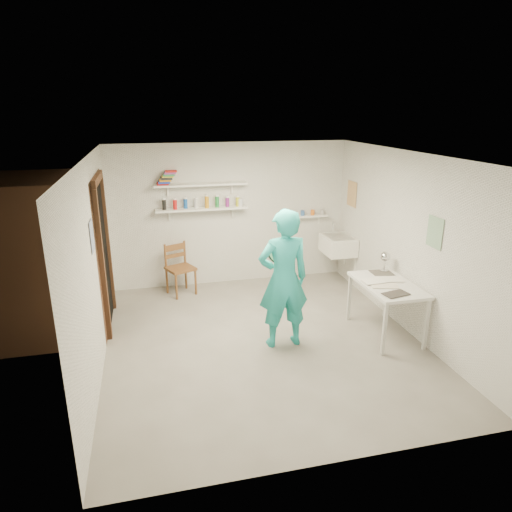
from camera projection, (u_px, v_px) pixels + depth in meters
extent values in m
cube|color=slate|center=(263.00, 341.00, 6.02)|extent=(4.00, 4.50, 0.02)
cube|color=silver|center=(264.00, 155.00, 5.27)|extent=(4.00, 4.50, 0.02)
cube|color=silver|center=(231.00, 214.00, 7.73)|extent=(4.00, 0.02, 2.40)
cube|color=silver|center=(335.00, 341.00, 3.56)|extent=(4.00, 0.02, 2.40)
cube|color=silver|center=(93.00, 267.00, 5.20)|extent=(0.02, 4.50, 2.40)
cube|color=silver|center=(409.00, 244.00, 6.09)|extent=(0.02, 4.50, 2.40)
cube|color=black|center=(104.00, 256.00, 6.24)|extent=(0.02, 0.90, 2.00)
cube|color=brown|center=(48.00, 256.00, 6.07)|extent=(1.40, 1.50, 2.10)
cube|color=brown|center=(97.00, 179.00, 5.92)|extent=(0.06, 1.05, 0.10)
cube|color=brown|center=(102.00, 267.00, 5.78)|extent=(0.06, 0.10, 2.00)
cube|color=brown|center=(108.00, 245.00, 6.70)|extent=(0.06, 0.10, 2.00)
cube|color=white|center=(202.00, 209.00, 7.46)|extent=(1.50, 0.22, 0.03)
cube|color=white|center=(201.00, 184.00, 7.33)|extent=(1.50, 0.22, 0.03)
cube|color=white|center=(307.00, 216.00, 7.97)|extent=(0.70, 0.14, 0.03)
cube|color=#334C7F|center=(92.00, 236.00, 5.14)|extent=(0.01, 0.28, 0.36)
cube|color=#995933|center=(352.00, 194.00, 7.64)|extent=(0.01, 0.34, 0.42)
cube|color=#3F724C|center=(435.00, 232.00, 5.48)|extent=(0.01, 0.30, 0.38)
cube|color=white|center=(338.00, 245.00, 7.76)|extent=(0.48, 0.60, 0.30)
imported|color=teal|center=(283.00, 279.00, 5.67)|extent=(0.67, 0.46, 1.79)
cylinder|color=beige|center=(280.00, 251.00, 5.78)|extent=(0.32, 0.05, 0.32)
cube|color=brown|center=(181.00, 269.00, 7.40)|extent=(0.53, 0.52, 0.88)
cube|color=silver|center=(385.00, 309.00, 6.09)|extent=(0.66, 1.10, 0.73)
sphere|color=silver|center=(385.00, 256.00, 6.36)|extent=(0.14, 0.14, 0.14)
cylinder|color=black|center=(163.00, 205.00, 7.29)|extent=(0.06, 0.06, 0.17)
cylinder|color=red|center=(174.00, 204.00, 7.33)|extent=(0.06, 0.06, 0.17)
cylinder|color=blue|center=(185.00, 204.00, 7.37)|extent=(0.06, 0.06, 0.17)
cylinder|color=white|center=(196.00, 203.00, 7.41)|extent=(0.06, 0.06, 0.17)
cylinder|color=orange|center=(207.00, 203.00, 7.44)|extent=(0.06, 0.06, 0.17)
cylinder|color=#268C3F|center=(218.00, 202.00, 7.48)|extent=(0.06, 0.06, 0.17)
cylinder|color=#8C268C|center=(228.00, 202.00, 7.52)|extent=(0.06, 0.06, 0.17)
cylinder|color=gold|center=(238.00, 201.00, 7.56)|extent=(0.06, 0.06, 0.17)
cube|color=red|center=(163.00, 184.00, 7.19)|extent=(0.18, 0.14, 0.03)
cube|color=#1933A5|center=(164.00, 182.00, 7.19)|extent=(0.18, 0.14, 0.03)
cube|color=orange|center=(165.00, 180.00, 7.18)|extent=(0.18, 0.14, 0.03)
cube|color=black|center=(166.00, 179.00, 7.18)|extent=(0.18, 0.14, 0.03)
cube|color=yellow|center=(168.00, 177.00, 7.17)|extent=(0.18, 0.14, 0.03)
cube|color=#338C4C|center=(169.00, 175.00, 7.17)|extent=(0.18, 0.14, 0.03)
cube|color=#8C3F8C|center=(170.00, 173.00, 7.16)|extent=(0.18, 0.14, 0.03)
cube|color=red|center=(171.00, 171.00, 7.16)|extent=(0.18, 0.14, 0.03)
cylinder|color=silver|center=(296.00, 213.00, 7.91)|extent=(0.07, 0.07, 0.09)
cylinder|color=#335999|center=(304.00, 213.00, 7.94)|extent=(0.07, 0.07, 0.09)
cylinder|color=orange|center=(311.00, 213.00, 7.97)|extent=(0.07, 0.07, 0.09)
cylinder|color=#999999|center=(319.00, 212.00, 8.00)|extent=(0.07, 0.07, 0.09)
cube|color=silver|center=(388.00, 283.00, 5.98)|extent=(0.30, 0.22, 0.00)
cube|color=#4C4742|center=(388.00, 283.00, 5.98)|extent=(0.30, 0.22, 0.00)
cube|color=beige|center=(388.00, 283.00, 5.97)|extent=(0.30, 0.22, 0.00)
cube|color=#383330|center=(388.00, 283.00, 5.97)|extent=(0.30, 0.22, 0.00)
cube|color=silver|center=(388.00, 282.00, 5.97)|extent=(0.30, 0.22, 0.00)
cube|color=silver|center=(388.00, 282.00, 5.97)|extent=(0.30, 0.22, 0.00)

